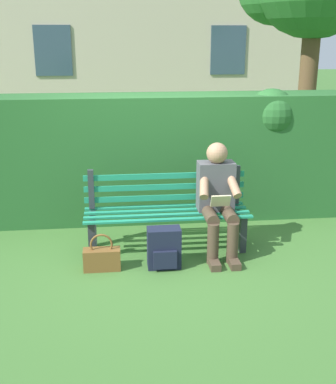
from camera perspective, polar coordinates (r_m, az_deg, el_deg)
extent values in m
plane|color=#3D6B2D|center=(5.29, -0.12, -6.68)|extent=(60.00, 60.00, 0.00)
cube|color=#2D3338|center=(5.21, 8.77, -4.88)|extent=(0.07, 0.07, 0.41)
cube|color=#2D3338|center=(5.05, -8.91, -5.64)|extent=(0.07, 0.07, 0.41)
cube|color=#2D3338|center=(5.49, 7.92, -3.62)|extent=(0.07, 0.07, 0.41)
cube|color=#2D3338|center=(5.34, -8.78, -4.30)|extent=(0.07, 0.07, 0.41)
cube|color=#1E8460|center=(5.33, -0.37, -1.66)|extent=(1.74, 0.06, 0.02)
cube|color=#1E8460|center=(5.20, -0.21, -2.17)|extent=(1.74, 0.06, 0.02)
cube|color=#1E8460|center=(5.07, -0.04, -2.70)|extent=(1.74, 0.06, 0.02)
cube|color=#1E8460|center=(4.94, 0.14, -3.26)|extent=(1.74, 0.06, 0.02)
cube|color=#2D3338|center=(5.39, 8.01, 0.87)|extent=(0.06, 0.06, 0.43)
cube|color=#2D3338|center=(5.23, -8.99, 0.32)|extent=(0.06, 0.06, 0.43)
cube|color=#1E8460|center=(5.29, -0.36, -0.66)|extent=(1.74, 0.02, 0.06)
cube|color=#1E8460|center=(5.25, -0.36, 0.61)|extent=(1.74, 0.02, 0.06)
cube|color=#1E8460|center=(5.22, -0.36, 1.89)|extent=(1.74, 0.02, 0.06)
cube|color=#4C4C51|center=(5.15, 5.60, 0.70)|extent=(0.38, 0.22, 0.52)
sphere|color=#A57A5B|center=(5.04, 5.77, 4.55)|extent=(0.22, 0.22, 0.22)
cylinder|color=#473828|center=(5.05, 7.12, -2.56)|extent=(0.13, 0.42, 0.13)
cylinder|color=#473828|center=(5.01, 4.89, -2.66)|extent=(0.13, 0.42, 0.13)
cylinder|color=#473828|center=(4.95, 7.57, -5.94)|extent=(0.12, 0.12, 0.43)
cylinder|color=#473828|center=(4.91, 5.29, -6.07)|extent=(0.12, 0.12, 0.43)
cube|color=#473828|center=(4.95, 7.71, -8.20)|extent=(0.10, 0.24, 0.07)
cube|color=#473828|center=(4.91, 5.42, -8.35)|extent=(0.10, 0.24, 0.07)
cylinder|color=#A57A5B|center=(5.03, 7.62, 0.96)|extent=(0.14, 0.32, 0.26)
cylinder|color=#A57A5B|center=(4.97, 4.26, 0.85)|extent=(0.14, 0.32, 0.26)
cube|color=beige|center=(4.93, 6.19, -1.04)|extent=(0.20, 0.07, 0.13)
cube|color=#265B28|center=(6.03, -1.94, 4.07)|extent=(4.87, 0.67, 1.53)
sphere|color=#265B28|center=(6.12, 12.01, 9.01)|extent=(0.60, 0.60, 0.60)
sphere|color=#265B28|center=(6.04, -13.74, 8.05)|extent=(0.53, 0.53, 0.53)
cylinder|color=brown|center=(8.41, 15.94, 11.05)|extent=(0.29, 0.29, 2.62)
cube|color=#334756|center=(12.95, 7.06, 16.17)|extent=(0.90, 0.04, 1.20)
cube|color=#334756|center=(12.69, -13.33, 15.82)|extent=(0.90, 0.04, 1.20)
cube|color=#191E33|center=(4.83, -0.47, -6.53)|extent=(0.33, 0.18, 0.41)
cube|color=#191E33|center=(4.76, -0.33, -7.98)|extent=(0.23, 0.04, 0.18)
cylinder|color=#191E33|center=(4.93, 0.54, -5.75)|extent=(0.04, 0.04, 0.24)
cylinder|color=#191E33|center=(4.91, -1.75, -5.85)|extent=(0.04, 0.04, 0.24)
cube|color=brown|center=(4.85, -7.74, -7.83)|extent=(0.36, 0.15, 0.21)
torus|color=brown|center=(4.79, -7.82, -6.13)|extent=(0.22, 0.02, 0.22)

